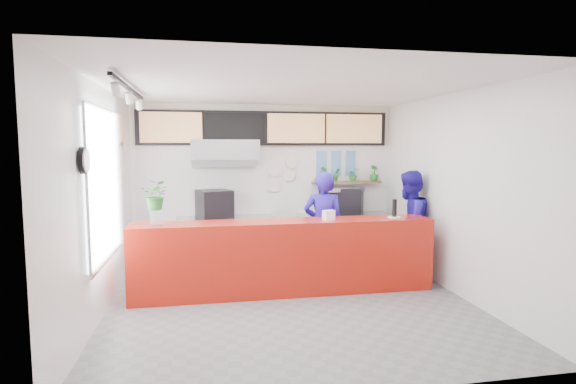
# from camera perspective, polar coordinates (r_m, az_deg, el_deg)

# --- Properties ---
(floor) EXTENTS (5.00, 5.00, 0.00)m
(floor) POSITION_cam_1_polar(r_m,az_deg,el_deg) (6.59, 0.26, -13.71)
(floor) COLOR slate
(floor) RESTS_ON ground
(ceiling) EXTENTS (5.00, 5.00, 0.00)m
(ceiling) POSITION_cam_1_polar(r_m,az_deg,el_deg) (6.27, 0.28, 13.11)
(ceiling) COLOR silver
(wall_back) EXTENTS (5.00, 0.00, 5.00)m
(wall_back) POSITION_cam_1_polar(r_m,az_deg,el_deg) (8.71, -2.81, 1.15)
(wall_back) COLOR white
(wall_back) RESTS_ON ground
(wall_left) EXTENTS (0.00, 5.00, 5.00)m
(wall_left) POSITION_cam_1_polar(r_m,az_deg,el_deg) (6.29, -22.72, -1.05)
(wall_left) COLOR white
(wall_left) RESTS_ON ground
(wall_right) EXTENTS (0.00, 5.00, 5.00)m
(wall_right) POSITION_cam_1_polar(r_m,az_deg,el_deg) (7.15, 20.34, -0.20)
(wall_right) COLOR white
(wall_right) RESTS_ON ground
(service_counter) EXTENTS (4.50, 0.60, 1.10)m
(service_counter) POSITION_cam_1_polar(r_m,az_deg,el_deg) (6.81, -0.37, -8.24)
(service_counter) COLOR #AC180C
(service_counter) RESTS_ON ground
(cream_band) EXTENTS (5.00, 0.02, 0.80)m
(cream_band) POSITION_cam_1_polar(r_m,az_deg,el_deg) (8.68, -2.83, 8.39)
(cream_band) COLOR beige
(cream_band) RESTS_ON wall_back
(prep_bench) EXTENTS (1.80, 0.60, 0.90)m
(prep_bench) POSITION_cam_1_polar(r_m,az_deg,el_deg) (8.50, -7.88, -6.18)
(prep_bench) COLOR #B2B5BA
(prep_bench) RESTS_ON ground
(panini_oven) EXTENTS (0.71, 0.71, 0.51)m
(panini_oven) POSITION_cam_1_polar(r_m,az_deg,el_deg) (8.37, -9.33, -1.49)
(panini_oven) COLOR black
(panini_oven) RESTS_ON prep_bench
(extraction_hood) EXTENTS (1.20, 0.70, 0.35)m
(extraction_hood) POSITION_cam_1_polar(r_m,az_deg,el_deg) (8.27, -8.03, 5.36)
(extraction_hood) COLOR #B2B5BA
(extraction_hood) RESTS_ON ceiling
(hood_lip) EXTENTS (1.20, 0.69, 0.31)m
(hood_lip) POSITION_cam_1_polar(r_m,az_deg,el_deg) (8.27, -8.01, 3.98)
(hood_lip) COLOR #B2B5BA
(hood_lip) RESTS_ON ceiling
(right_bench) EXTENTS (1.80, 0.60, 0.90)m
(right_bench) POSITION_cam_1_polar(r_m,az_deg,el_deg) (8.90, 7.16, -5.63)
(right_bench) COLOR #B2B5BA
(right_bench) RESTS_ON ground
(espresso_machine) EXTENTS (0.96, 0.85, 0.51)m
(espresso_machine) POSITION_cam_1_polar(r_m,az_deg,el_deg) (8.77, 6.82, -1.11)
(espresso_machine) COLOR black
(espresso_machine) RESTS_ON right_bench
(espresso_tray) EXTENTS (0.78, 0.58, 0.07)m
(espresso_tray) POSITION_cam_1_polar(r_m,az_deg,el_deg) (8.74, 6.84, 0.36)
(espresso_tray) COLOR silver
(espresso_tray) RESTS_ON espresso_machine
(herb_shelf) EXTENTS (1.40, 0.18, 0.04)m
(herb_shelf) POSITION_cam_1_polar(r_m,az_deg,el_deg) (8.97, 7.46, 1.24)
(herb_shelf) COLOR brown
(herb_shelf) RESTS_ON wall_back
(menu_board_far_left) EXTENTS (1.10, 0.10, 0.55)m
(menu_board_far_left) POSITION_cam_1_polar(r_m,az_deg,el_deg) (8.51, -14.60, 7.94)
(menu_board_far_left) COLOR tan
(menu_board_far_left) RESTS_ON wall_back
(menu_board_mid_left) EXTENTS (1.10, 0.10, 0.55)m
(menu_board_mid_left) POSITION_cam_1_polar(r_m,az_deg,el_deg) (8.51, -6.71, 8.08)
(menu_board_mid_left) COLOR black
(menu_board_mid_left) RESTS_ON wall_back
(menu_board_mid_right) EXTENTS (1.10, 0.10, 0.55)m
(menu_board_mid_right) POSITION_cam_1_polar(r_m,az_deg,el_deg) (8.67, 1.04, 8.07)
(menu_board_mid_right) COLOR tan
(menu_board_mid_right) RESTS_ON wall_back
(menu_board_far_right) EXTENTS (1.10, 0.10, 0.55)m
(menu_board_far_right) POSITION_cam_1_polar(r_m,az_deg,el_deg) (8.97, 8.39, 7.93)
(menu_board_far_right) COLOR tan
(menu_board_far_right) RESTS_ON wall_back
(soffit) EXTENTS (4.80, 0.04, 0.65)m
(soffit) POSITION_cam_1_polar(r_m,az_deg,el_deg) (8.65, -2.81, 8.07)
(soffit) COLOR black
(soffit) RESTS_ON wall_back
(window_pane) EXTENTS (0.04, 2.20, 1.90)m
(window_pane) POSITION_cam_1_polar(r_m,az_deg,el_deg) (6.56, -21.98, 0.99)
(window_pane) COLOR silver
(window_pane) RESTS_ON wall_left
(window_frame) EXTENTS (0.03, 2.30, 2.00)m
(window_frame) POSITION_cam_1_polar(r_m,az_deg,el_deg) (6.55, -21.81, 0.99)
(window_frame) COLOR #B2B5BA
(window_frame) RESTS_ON wall_left
(wall_clock_rim) EXTENTS (0.05, 0.30, 0.30)m
(wall_clock_rim) POSITION_cam_1_polar(r_m,az_deg,el_deg) (5.37, -24.54, 3.68)
(wall_clock_rim) COLOR black
(wall_clock_rim) RESTS_ON wall_left
(wall_clock_face) EXTENTS (0.02, 0.26, 0.26)m
(wall_clock_face) POSITION_cam_1_polar(r_m,az_deg,el_deg) (5.36, -24.23, 3.69)
(wall_clock_face) COLOR white
(wall_clock_face) RESTS_ON wall_left
(track_rail) EXTENTS (0.05, 2.40, 0.04)m
(track_rail) POSITION_cam_1_polar(r_m,az_deg,el_deg) (6.22, -19.56, 12.29)
(track_rail) COLOR black
(track_rail) RESTS_ON ceiling
(dec_plate_a) EXTENTS (0.24, 0.03, 0.24)m
(dec_plate_a) POSITION_cam_1_polar(r_m,az_deg,el_deg) (8.69, -1.81, 2.79)
(dec_plate_a) COLOR silver
(dec_plate_a) RESTS_ON wall_back
(dec_plate_b) EXTENTS (0.24, 0.03, 0.24)m
(dec_plate_b) POSITION_cam_1_polar(r_m,az_deg,el_deg) (8.74, 0.14, 2.15)
(dec_plate_b) COLOR silver
(dec_plate_b) RESTS_ON wall_back
(dec_plate_c) EXTENTS (0.24, 0.03, 0.24)m
(dec_plate_c) POSITION_cam_1_polar(r_m,az_deg,el_deg) (8.71, -1.80, 0.82)
(dec_plate_c) COLOR silver
(dec_plate_c) RESTS_ON wall_back
(dec_plate_d) EXTENTS (0.24, 0.03, 0.24)m
(dec_plate_d) POSITION_cam_1_polar(r_m,az_deg,el_deg) (8.74, 0.46, 3.79)
(dec_plate_d) COLOR silver
(dec_plate_d) RESTS_ON wall_back
(photo_frame_a) EXTENTS (0.20, 0.02, 0.25)m
(photo_frame_a) POSITION_cam_1_polar(r_m,az_deg,el_deg) (8.88, 4.26, 4.45)
(photo_frame_a) COLOR #598CBF
(photo_frame_a) RESTS_ON wall_back
(photo_frame_b) EXTENTS (0.20, 0.02, 0.25)m
(photo_frame_b) POSITION_cam_1_polar(r_m,az_deg,el_deg) (8.96, 6.13, 4.45)
(photo_frame_b) COLOR #598CBF
(photo_frame_b) RESTS_ON wall_back
(photo_frame_c) EXTENTS (0.20, 0.02, 0.25)m
(photo_frame_c) POSITION_cam_1_polar(r_m,az_deg,el_deg) (9.05, 7.95, 4.44)
(photo_frame_c) COLOR #598CBF
(photo_frame_c) RESTS_ON wall_back
(photo_frame_d) EXTENTS (0.20, 0.02, 0.25)m
(photo_frame_d) POSITION_cam_1_polar(r_m,az_deg,el_deg) (8.89, 4.25, 2.84)
(photo_frame_d) COLOR #598CBF
(photo_frame_d) RESTS_ON wall_back
(photo_frame_e) EXTENTS (0.20, 0.02, 0.25)m
(photo_frame_e) POSITION_cam_1_polar(r_m,az_deg,el_deg) (8.97, 6.11, 2.85)
(photo_frame_e) COLOR #598CBF
(photo_frame_e) RESTS_ON wall_back
(photo_frame_f) EXTENTS (0.20, 0.02, 0.25)m
(photo_frame_f) POSITION_cam_1_polar(r_m,az_deg,el_deg) (9.06, 7.93, 2.86)
(photo_frame_f) COLOR #598CBF
(photo_frame_f) RESTS_ON wall_back
(staff_center) EXTENTS (0.76, 0.62, 1.80)m
(staff_center) POSITION_cam_1_polar(r_m,az_deg,el_deg) (7.36, 4.53, -4.41)
(staff_center) COLOR #221698
(staff_center) RESTS_ON ground
(staff_right) EXTENTS (1.11, 1.06, 1.80)m
(staff_right) POSITION_cam_1_polar(r_m,az_deg,el_deg) (7.89, 15.07, -3.91)
(staff_right) COLOR #221698
(staff_right) RESTS_ON ground
(herb_a) EXTENTS (0.19, 0.16, 0.30)m
(herb_a) POSITION_cam_1_polar(r_m,az_deg,el_deg) (8.83, 4.59, 2.30)
(herb_a) COLOR #266E28
(herb_a) RESTS_ON herb_shelf
(herb_b) EXTENTS (0.17, 0.15, 0.26)m
(herb_b) POSITION_cam_1_polar(r_m,az_deg,el_deg) (8.90, 6.15, 2.19)
(herb_b) COLOR #266E28
(herb_b) RESTS_ON herb_shelf
(herb_c) EXTENTS (0.26, 0.23, 0.26)m
(herb_c) POSITION_cam_1_polar(r_m,az_deg,el_deg) (9.00, 8.30, 2.20)
(herb_c) COLOR #266E28
(herb_c) RESTS_ON herb_shelf
(herb_d) EXTENTS (0.21, 0.20, 0.31)m
(herb_d) POSITION_cam_1_polar(r_m,az_deg,el_deg) (9.15, 10.87, 2.38)
(herb_d) COLOR #266E28
(herb_d) RESTS_ON herb_shelf
(glass_vase) EXTENTS (0.24, 0.24, 0.22)m
(glass_vase) POSITION_cam_1_polar(r_m,az_deg,el_deg) (6.54, -16.30, -3.15)
(glass_vase) COLOR white
(glass_vase) RESTS_ON service_counter
(basil_vase) EXTENTS (0.45, 0.41, 0.42)m
(basil_vase) POSITION_cam_1_polar(r_m,az_deg,el_deg) (6.50, -16.38, -0.36)
(basil_vase) COLOR #266E28
(basil_vase) RESTS_ON glass_vase
(napkin_holder) EXTENTS (0.20, 0.16, 0.15)m
(napkin_holder) POSITION_cam_1_polar(r_m,az_deg,el_deg) (6.77, 5.18, -2.96)
(napkin_holder) COLOR white
(napkin_holder) RESTS_ON service_counter
(white_plate) EXTENTS (0.25, 0.25, 0.02)m
(white_plate) POSITION_cam_1_polar(r_m,az_deg,el_deg) (7.19, 13.35, -3.12)
(white_plate) COLOR white
(white_plate) RESTS_ON service_counter
(pepper_mill) EXTENTS (0.08, 0.08, 0.27)m
(pepper_mill) POSITION_cam_1_polar(r_m,az_deg,el_deg) (7.17, 13.37, -1.99)
(pepper_mill) COLOR black
(pepper_mill) RESTS_ON white_plate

